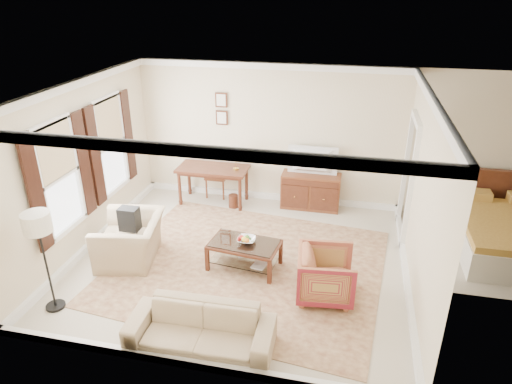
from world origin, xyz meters
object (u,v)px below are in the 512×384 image
at_px(sideboard, 311,191).
at_px(sofa, 200,323).
at_px(striped_armchair, 326,273).
at_px(club_armchair, 129,233).
at_px(tv, 313,153).
at_px(writing_desk, 213,172).
at_px(coffee_table, 244,248).

distance_m(sideboard, sofa, 4.43).
bearing_deg(striped_armchair, sofa, 127.22).
bearing_deg(club_armchair, sofa, 35.96).
height_order(sideboard, tv, tv).
bearing_deg(striped_armchair, club_armchair, 78.50).
distance_m(striped_armchair, club_armchair, 3.31).
bearing_deg(tv, writing_desk, 5.18).
distance_m(sideboard, club_armchair, 3.80).
bearing_deg(striped_armchair, tv, 4.73).
distance_m(writing_desk, coffee_table, 2.59).
bearing_deg(sideboard, tv, -90.00).
bearing_deg(club_armchair, tv, 122.67).
bearing_deg(tv, sideboard, -90.00).
bearing_deg(striped_armchair, sideboard, 4.66).
distance_m(club_armchair, sofa, 2.49).
relative_size(sideboard, sofa, 0.64).
bearing_deg(sofa, coffee_table, 85.00).
xyz_separation_m(tv, sofa, (-0.93, -4.31, -0.85)).
height_order(sideboard, striped_armchair, striped_armchair).
bearing_deg(striped_armchair, coffee_table, 64.49).
distance_m(writing_desk, striped_armchair, 3.77).
bearing_deg(tv, coffee_table, 71.60).
distance_m(sideboard, tv, 0.85).
height_order(striped_armchair, club_armchair, club_armchair).
relative_size(coffee_table, sofa, 0.64).
relative_size(writing_desk, striped_armchair, 1.73).
bearing_deg(sofa, striped_armchair, 41.80).
xyz_separation_m(writing_desk, tv, (2.04, 0.18, 0.53)).
bearing_deg(club_armchair, writing_desk, 152.90).
bearing_deg(coffee_table, writing_desk, 118.55).
bearing_deg(coffee_table, striped_armchair, -19.65).
height_order(sideboard, coffee_table, sideboard).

